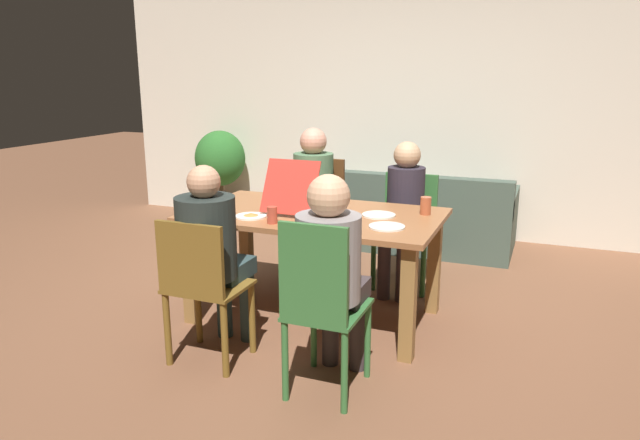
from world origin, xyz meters
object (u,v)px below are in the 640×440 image
at_px(drinking_glass_2, 326,211).
at_px(drinking_glass_3, 426,206).
at_px(chair_2, 407,223).
at_px(person_0, 311,191).
at_px(person_3, 331,262).
at_px(drinking_glass_0, 272,215).
at_px(chair_3, 321,303).
at_px(plate_0, 387,227).
at_px(plate_1, 251,216).
at_px(potted_plant, 220,165).
at_px(chair_1, 201,285).
at_px(drinking_glass_1, 323,216).
at_px(person_2, 403,205).
at_px(chair_0, 317,214).
at_px(pizza_box_0, 303,201).
at_px(couch, 402,218).
at_px(plate_3, 214,208).
at_px(person_1, 212,245).
at_px(plate_2, 379,215).
at_px(dining_table, 315,230).

height_order(drinking_glass_2, drinking_glass_3, drinking_glass_3).
bearing_deg(chair_2, person_0, -169.63).
distance_m(person_3, drinking_glass_0, 0.75).
relative_size(chair_3, plate_0, 4.40).
distance_m(plate_1, potted_plant, 3.06).
bearing_deg(chair_3, chair_1, 173.87).
bearing_deg(chair_1, drinking_glass_1, 48.58).
bearing_deg(person_2, potted_plant, 149.87).
bearing_deg(chair_0, chair_1, -90.00).
xyz_separation_m(chair_2, pizza_box_0, (-0.56, -0.82, 0.31)).
distance_m(chair_1, couch, 2.95).
relative_size(person_3, plate_3, 5.72).
bearing_deg(drinking_glass_0, chair_3, -46.75).
xyz_separation_m(plate_3, potted_plant, (-1.40, 2.40, -0.13)).
bearing_deg(drinking_glass_1, plate_3, 171.46).
distance_m(drinking_glass_1, drinking_glass_2, 0.17).
bearing_deg(plate_1, drinking_glass_3, 25.43).
distance_m(plate_1, drinking_glass_2, 0.50).
bearing_deg(person_3, drinking_glass_3, 75.27).
distance_m(person_1, person_3, 0.79).
height_order(chair_1, chair_3, chair_3).
bearing_deg(chair_0, drinking_glass_2, -65.37).
height_order(person_0, couch, person_0).
height_order(person_1, plate_1, person_1).
relative_size(plate_1, plate_2, 0.93).
relative_size(drinking_glass_0, drinking_glass_1, 0.92).
bearing_deg(drinking_glass_0, drinking_glass_2, 40.33).
distance_m(person_2, chair_3, 1.76).
distance_m(chair_2, plate_2, 0.89).
relative_size(person_3, drinking_glass_2, 11.47).
xyz_separation_m(pizza_box_0, plate_2, (0.56, -0.03, -0.05)).
bearing_deg(drinking_glass_3, plate_1, -154.57).
bearing_deg(person_1, chair_1, -90.00).
relative_size(dining_table, person_3, 1.42).
relative_size(plate_2, drinking_glass_3, 1.87).
bearing_deg(drinking_glass_2, person_1, -127.24).
height_order(chair_1, person_1, person_1).
distance_m(person_2, drinking_glass_3, 0.62).
relative_size(person_2, pizza_box_0, 2.13).
xyz_separation_m(person_2, person_3, (0.00, -1.60, 0.03)).
xyz_separation_m(pizza_box_0, couch, (0.26, 1.90, -0.54)).
bearing_deg(potted_plant, person_3, -50.48).
distance_m(person_2, plate_0, 0.98).
height_order(person_2, person_3, person_3).
xyz_separation_m(plate_0, potted_plant, (-2.66, 2.43, -0.12)).
height_order(plate_0, plate_2, same).
distance_m(chair_3, couch, 3.01).
height_order(chair_1, drinking_glass_1, chair_1).
distance_m(chair_0, plate_1, 1.22).
xyz_separation_m(chair_0, plate_2, (0.78, -0.84, 0.26)).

